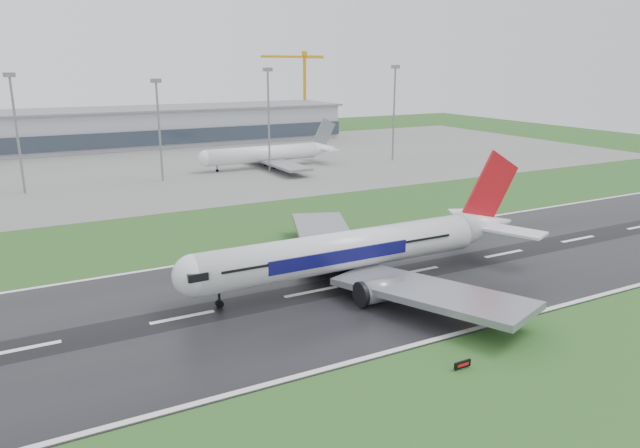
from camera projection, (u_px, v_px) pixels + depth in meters
ground at (183, 318)px, 81.41m from camera, size 520.00×520.00×0.00m
runway at (183, 318)px, 81.40m from camera, size 400.00×45.00×0.10m
apron at (77, 174)px, 187.85m from camera, size 400.00×130.00×0.08m
terminal at (57, 132)px, 236.98m from camera, size 240.00×36.00×15.00m
main_airliner at (367, 224)px, 93.44m from camera, size 62.50×59.53×18.42m
parked_airliner at (268, 145)px, 197.29m from camera, size 52.13×48.68×14.99m
tower_crane at (305, 92)px, 300.47m from camera, size 39.54×13.12×40.28m
runway_sign at (462, 365)px, 67.63m from camera, size 2.31×0.61×1.04m
floodmast_2 at (18, 137)px, 155.40m from camera, size 0.64×0.64×30.58m
floodmast_3 at (160, 133)px, 172.53m from camera, size 0.64×0.64×28.64m
floodmast_4 at (269, 123)px, 187.92m from camera, size 0.64×0.64×31.59m
floodmast_5 at (394, 115)px, 209.77m from camera, size 0.64×0.64×32.30m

